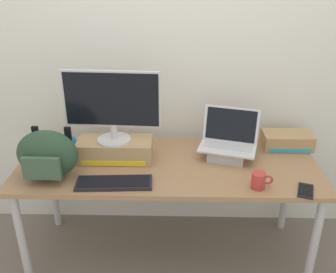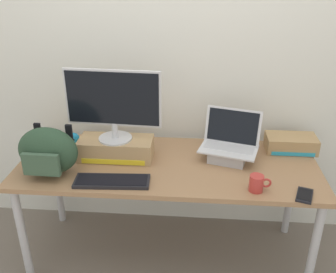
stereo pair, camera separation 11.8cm
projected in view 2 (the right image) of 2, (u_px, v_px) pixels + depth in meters
The scene contains 12 objects.
ground_plane at pixel (168, 253), 2.63m from camera, with size 20.00×20.00×0.00m, color #70665B.
back_wall at pixel (174, 52), 2.49m from camera, with size 7.00×0.10×2.60m, color silver.
desk at pixel (168, 172), 2.36m from camera, with size 1.83×0.73×0.72m.
toner_box_yellow at pixel (116, 148), 2.37m from camera, with size 0.46×0.21×0.13m.
desktop_monitor at pixel (113, 103), 2.24m from camera, with size 0.58×0.21×0.44m.
open_laptop at pixel (229, 149), 2.35m from camera, with size 0.40×0.32×0.30m.
external_keyboard at pixel (112, 181), 2.12m from camera, with size 0.43×0.16×0.02m.
messenger_backpack at pixel (48, 151), 2.16m from camera, with size 0.35×0.24×0.29m.
coffee_mug at pixel (257, 183), 2.03m from camera, with size 0.12×0.08×0.09m.
cell_phone at pixel (305, 195), 2.00m from camera, with size 0.12×0.16×0.01m.
plush_toy at pixel (73, 139), 2.54m from camera, with size 0.08×0.08×0.08m.
toner_box_cyan at pixel (291, 143), 2.46m from camera, with size 0.32×0.18×0.10m.
Camera 2 is at (0.17, -2.02, 1.86)m, focal length 40.34 mm.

